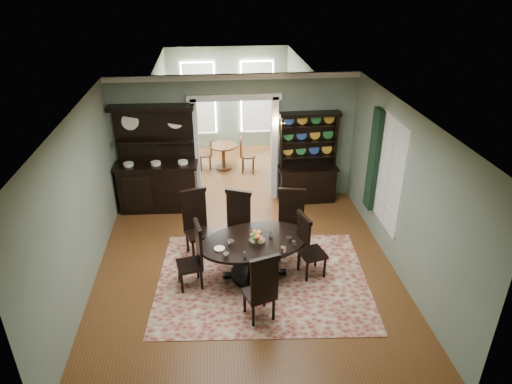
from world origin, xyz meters
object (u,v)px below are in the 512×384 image
at_px(dining_table, 255,252).
at_px(welsh_dresser, 307,170).
at_px(sideboard, 158,174).
at_px(parlor_table, 223,153).

bearing_deg(dining_table, welsh_dresser, 48.87).
height_order(sideboard, parlor_table, sideboard).
xyz_separation_m(dining_table, sideboard, (-1.92, 2.83, 0.30)).
distance_m(dining_table, welsh_dresser, 3.27).
relative_size(sideboard, parlor_table, 3.20).
bearing_deg(welsh_dresser, dining_table, -118.61).
relative_size(dining_table, welsh_dresser, 1.02).
xyz_separation_m(dining_table, parlor_table, (-0.37, 4.90, -0.08)).
bearing_deg(parlor_table, welsh_dresser, -46.82).
height_order(dining_table, parlor_table, dining_table).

